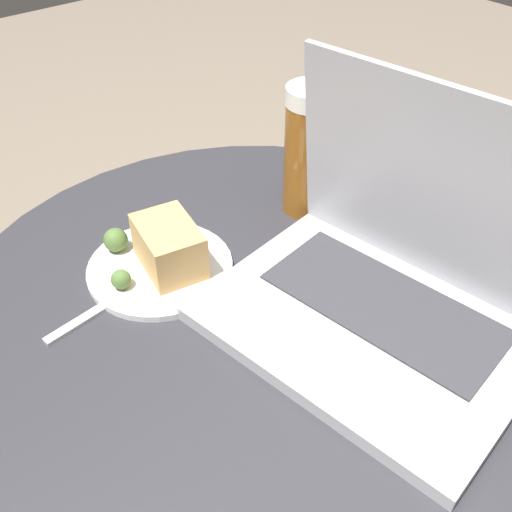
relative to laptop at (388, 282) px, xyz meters
The scene contains 6 objects.
table 0.25m from the laptop, 139.39° to the right, with size 0.76×0.76×0.57m.
napkin 0.30m from the laptop, 150.31° to the right, with size 0.17×0.15×0.00m.
laptop is the anchor object (origin of this frame).
beer_glass 0.24m from the laptop, 159.36° to the left, with size 0.07×0.07×0.19m.
snack_plate 0.28m from the laptop, 146.79° to the right, with size 0.19×0.19×0.07m.
fork 0.31m from the laptop, 137.05° to the right, with size 0.04×0.20×0.00m.
Camera 1 is at (0.40, -0.33, 1.08)m, focal length 42.00 mm.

